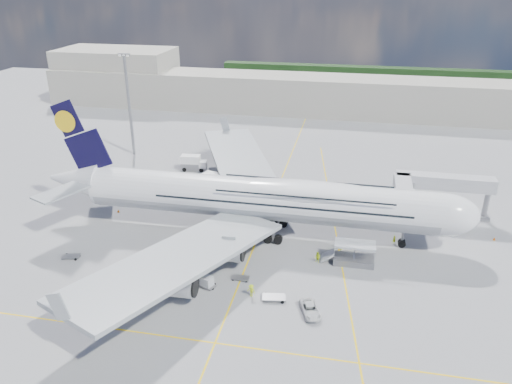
% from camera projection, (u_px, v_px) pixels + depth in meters
% --- Properties ---
extents(ground, '(300.00, 300.00, 0.00)m').
position_uv_depth(ground, '(248.00, 261.00, 81.87)').
color(ground, gray).
rests_on(ground, ground).
extents(taxi_line_main, '(0.25, 220.00, 0.01)m').
position_uv_depth(taxi_line_main, '(248.00, 261.00, 81.87)').
color(taxi_line_main, yellow).
rests_on(taxi_line_main, ground).
extents(taxi_line_cross, '(120.00, 0.25, 0.01)m').
position_uv_depth(taxi_line_cross, '(215.00, 343.00, 63.97)').
color(taxi_line_cross, yellow).
rests_on(taxi_line_cross, ground).
extents(taxi_line_diag, '(14.16, 99.06, 0.01)m').
position_uv_depth(taxi_line_diag, '(337.00, 240.00, 88.28)').
color(taxi_line_diag, yellow).
rests_on(taxi_line_diag, ground).
extents(airliner, '(77.26, 79.15, 23.71)m').
position_uv_depth(airliner, '(261.00, 198.00, 87.96)').
color(airliner, white).
rests_on(airliner, ground).
extents(jet_bridge, '(18.80, 12.10, 8.50)m').
position_uv_depth(jet_bridge, '(429.00, 187.00, 92.41)').
color(jet_bridge, '#B7B7BC').
rests_on(jet_bridge, ground).
extents(cargo_loader, '(8.53, 3.20, 3.67)m').
position_uv_depth(cargo_loader, '(353.00, 256.00, 80.91)').
color(cargo_loader, silver).
rests_on(cargo_loader, ground).
extents(light_mast, '(3.00, 0.70, 25.50)m').
position_uv_depth(light_mast, '(129.00, 104.00, 123.95)').
color(light_mast, gray).
rests_on(light_mast, ground).
extents(terminal, '(180.00, 16.00, 12.00)m').
position_uv_depth(terminal, '(309.00, 95.00, 164.40)').
color(terminal, '#B2AD9E').
rests_on(terminal, ground).
extents(hangar, '(40.00, 22.00, 18.00)m').
position_uv_depth(hangar, '(118.00, 74.00, 180.29)').
color(hangar, '#B2AD9E').
rests_on(hangar, ground).
extents(tree_line, '(160.00, 6.00, 8.00)m').
position_uv_depth(tree_line, '(421.00, 79.00, 198.25)').
color(tree_line, '#193814').
rests_on(tree_line, ground).
extents(dolly_row_a, '(3.26, 2.55, 1.83)m').
position_uv_depth(dolly_row_a, '(175.00, 246.00, 84.31)').
color(dolly_row_a, gray).
rests_on(dolly_row_a, ground).
extents(dolly_row_b, '(3.39, 2.67, 0.44)m').
position_uv_depth(dolly_row_b, '(136.00, 298.00, 72.26)').
color(dolly_row_b, gray).
rests_on(dolly_row_b, ground).
extents(dolly_row_c, '(3.25, 2.56, 1.82)m').
position_uv_depth(dolly_row_c, '(206.00, 281.00, 74.91)').
color(dolly_row_c, gray).
rests_on(dolly_row_c, ground).
extents(dolly_back, '(3.16, 2.34, 0.41)m').
position_uv_depth(dolly_back, '(71.00, 256.00, 82.66)').
color(dolly_back, gray).
rests_on(dolly_back, ground).
extents(dolly_nose_far, '(3.65, 2.34, 0.50)m').
position_uv_depth(dolly_nose_far, '(274.00, 297.00, 72.24)').
color(dolly_nose_far, gray).
rests_on(dolly_nose_far, ground).
extents(dolly_nose_near, '(2.75, 1.51, 0.40)m').
position_uv_depth(dolly_nose_near, '(240.00, 278.00, 76.97)').
color(dolly_nose_near, gray).
rests_on(dolly_nose_near, ground).
extents(baggage_tug, '(2.73, 1.60, 1.60)m').
position_uv_depth(baggage_tug, '(177.00, 285.00, 74.55)').
color(baggage_tug, white).
rests_on(baggage_tug, ground).
extents(catering_truck_inner, '(7.71, 4.48, 4.31)m').
position_uv_depth(catering_truck_inner, '(218.00, 184.00, 105.90)').
color(catering_truck_inner, gray).
rests_on(catering_truck_inner, ground).
extents(catering_truck_outer, '(6.41, 2.86, 3.73)m').
position_uv_depth(catering_truck_outer, '(194.00, 164.00, 118.14)').
color(catering_truck_outer, gray).
rests_on(catering_truck_outer, ground).
extents(service_van, '(3.80, 5.36, 1.36)m').
position_uv_depth(service_van, '(310.00, 310.00, 69.17)').
color(service_van, silver).
rests_on(service_van, ground).
extents(crew_nose, '(0.65, 0.52, 1.54)m').
position_uv_depth(crew_nose, '(394.00, 240.00, 86.86)').
color(crew_nose, '#CEEE19').
rests_on(crew_nose, ground).
extents(crew_loader, '(1.19, 1.17, 1.93)m').
position_uv_depth(crew_loader, '(317.00, 257.00, 81.11)').
color(crew_loader, '#C9E017').
rests_on(crew_loader, ground).
extents(crew_wing, '(0.73, 1.24, 1.98)m').
position_uv_depth(crew_wing, '(213.00, 247.00, 84.23)').
color(crew_wing, '#C5DE17').
rests_on(crew_wing, ground).
extents(crew_van, '(1.10, 1.11, 1.94)m').
position_uv_depth(crew_van, '(341.00, 244.00, 84.99)').
color(crew_van, '#DDFF1A').
rests_on(crew_van, ground).
extents(crew_tug, '(1.46, 1.12, 2.00)m').
position_uv_depth(crew_tug, '(251.00, 290.00, 72.73)').
color(crew_tug, '#C6DF17').
rests_on(crew_tug, ground).
extents(cone_nose, '(0.45, 0.45, 0.57)m').
position_uv_depth(cone_nose, '(494.00, 239.00, 88.15)').
color(cone_nose, orange).
rests_on(cone_nose, ground).
extents(cone_wing_left_inner, '(0.40, 0.40, 0.51)m').
position_uv_depth(cone_wing_left_inner, '(189.00, 207.00, 99.82)').
color(cone_wing_left_inner, orange).
rests_on(cone_wing_left_inner, ground).
extents(cone_wing_left_outer, '(0.45, 0.45, 0.57)m').
position_uv_depth(cone_wing_left_outer, '(203.00, 184.00, 110.33)').
color(cone_wing_left_outer, orange).
rests_on(cone_wing_left_outer, ground).
extents(cone_wing_right_inner, '(0.45, 0.45, 0.57)m').
position_uv_depth(cone_wing_right_inner, '(196.00, 282.00, 75.99)').
color(cone_wing_right_inner, orange).
rests_on(cone_wing_right_inner, ground).
extents(cone_wing_right_outer, '(0.48, 0.48, 0.62)m').
position_uv_depth(cone_wing_right_outer, '(110.00, 324.00, 66.93)').
color(cone_wing_right_outer, orange).
rests_on(cone_wing_right_outer, ground).
extents(cone_tail, '(0.48, 0.48, 0.62)m').
position_uv_depth(cone_tail, '(118.00, 211.00, 98.34)').
color(cone_tail, orange).
rests_on(cone_tail, ground).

